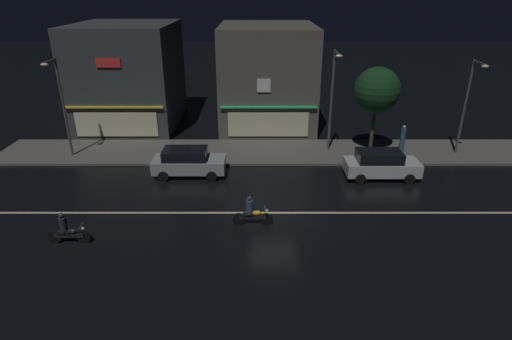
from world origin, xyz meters
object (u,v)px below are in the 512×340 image
(parked_car_trailing, at_px, (187,162))
(motorcycle_lead, at_px, (66,231))
(parked_car_near_kerb, at_px, (380,164))
(traffic_cone, at_px, (357,165))
(motorcycle_following, at_px, (251,213))
(pedestrian_on_sidewalk, at_px, (402,139))
(streetlamp_east, at_px, (467,100))
(streetlamp_west, at_px, (60,100))
(streetlamp_mid, at_px, (332,93))

(parked_car_trailing, xyz_separation_m, motorcycle_lead, (-4.30, -7.35, -0.24))
(parked_car_near_kerb, xyz_separation_m, traffic_cone, (-1.08, 1.19, -0.59))
(motorcycle_lead, bearing_deg, motorcycle_following, -163.88)
(pedestrian_on_sidewalk, distance_m, traffic_cone, 4.53)
(pedestrian_on_sidewalk, distance_m, parked_car_near_kerb, 4.61)
(motorcycle_following, bearing_deg, parked_car_trailing, -56.21)
(streetlamp_east, height_order, parked_car_near_kerb, streetlamp_east)
(pedestrian_on_sidewalk, relative_size, parked_car_trailing, 0.44)
(parked_car_near_kerb, height_order, motorcycle_lead, parked_car_near_kerb)
(streetlamp_west, relative_size, parked_car_trailing, 1.48)
(streetlamp_west, distance_m, motorcycle_lead, 11.27)
(streetlamp_mid, bearing_deg, parked_car_near_kerb, -59.49)
(streetlamp_west, bearing_deg, streetlamp_east, 0.88)
(streetlamp_east, distance_m, motorcycle_following, 16.68)
(pedestrian_on_sidewalk, relative_size, parked_car_near_kerb, 0.44)
(streetlamp_mid, xyz_separation_m, parked_car_near_kerb, (2.42, -4.10, -3.26))
(pedestrian_on_sidewalk, height_order, parked_car_near_kerb, pedestrian_on_sidewalk)
(motorcycle_lead, bearing_deg, traffic_cone, -145.90)
(motorcycle_lead, distance_m, motorcycle_following, 8.32)
(pedestrian_on_sidewalk, height_order, motorcycle_lead, pedestrian_on_sidewalk)
(streetlamp_west, xyz_separation_m, streetlamp_mid, (17.28, 1.03, 0.18))
(pedestrian_on_sidewalk, height_order, motorcycle_following, pedestrian_on_sidewalk)
(streetlamp_mid, distance_m, motorcycle_following, 11.35)
(parked_car_trailing, height_order, motorcycle_lead, parked_car_trailing)
(pedestrian_on_sidewalk, bearing_deg, streetlamp_west, 85.97)
(streetlamp_west, height_order, streetlamp_east, streetlamp_west)
(traffic_cone, bearing_deg, parked_car_near_kerb, -47.73)
(streetlamp_west, distance_m, traffic_cone, 19.07)
(parked_car_trailing, bearing_deg, streetlamp_mid, -157.70)
(streetlamp_mid, bearing_deg, parked_car_trailing, -157.70)
(motorcycle_lead, bearing_deg, parked_car_near_kerb, -151.12)
(streetlamp_west, height_order, streetlamp_mid, streetlamp_mid)
(traffic_cone, bearing_deg, pedestrian_on_sidewalk, 36.94)
(motorcycle_lead, height_order, motorcycle_following, same)
(streetlamp_east, relative_size, motorcycle_following, 3.27)
(streetlamp_mid, relative_size, pedestrian_on_sidewalk, 3.57)
(streetlamp_east, height_order, motorcycle_lead, streetlamp_east)
(streetlamp_east, height_order, pedestrian_on_sidewalk, streetlamp_east)
(streetlamp_mid, height_order, pedestrian_on_sidewalk, streetlamp_mid)
(streetlamp_east, xyz_separation_m, parked_car_trailing, (-17.63, -3.08, -2.99))
(parked_car_near_kerb, bearing_deg, motorcycle_following, 35.18)
(streetlamp_mid, xyz_separation_m, traffic_cone, (1.33, -2.91, -3.85))
(parked_car_near_kerb, bearing_deg, streetlamp_mid, -59.49)
(streetlamp_west, relative_size, motorcycle_lead, 3.36)
(streetlamp_west, xyz_separation_m, parked_car_trailing, (8.23, -2.69, -3.08))
(pedestrian_on_sidewalk, bearing_deg, streetlamp_east, -102.52)
(pedestrian_on_sidewalk, relative_size, motorcycle_lead, 0.99)
(streetlamp_east, bearing_deg, parked_car_trailing, -170.08)
(streetlamp_east, distance_m, traffic_cone, 8.39)
(streetlamp_mid, height_order, motorcycle_lead, streetlamp_mid)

